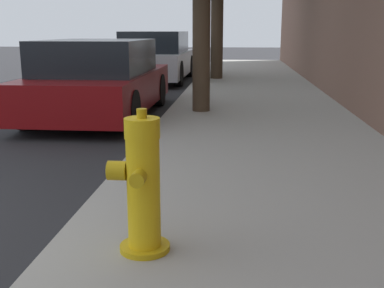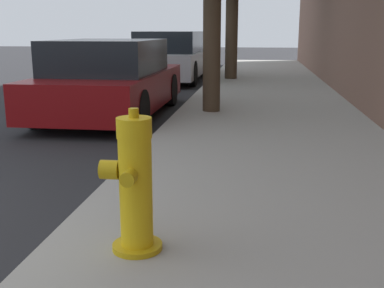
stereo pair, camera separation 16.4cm
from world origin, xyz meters
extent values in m
cylinder|color=#C39C11|center=(2.82, 0.27, 0.15)|extent=(0.31, 0.31, 0.04)
cylinder|color=yellow|center=(2.82, 0.27, 0.51)|extent=(0.20, 0.20, 0.68)
cylinder|color=yellow|center=(2.82, 0.27, 0.91)|extent=(0.21, 0.21, 0.12)
cylinder|color=#C39C11|center=(2.82, 0.27, 1.00)|extent=(0.06, 0.06, 0.06)
cylinder|color=#C39C11|center=(2.82, 0.12, 0.64)|extent=(0.09, 0.10, 0.09)
cylinder|color=#C39C11|center=(2.82, 0.41, 0.64)|extent=(0.09, 0.10, 0.09)
cylinder|color=#C39C11|center=(2.66, 0.27, 0.64)|extent=(0.11, 0.12, 0.12)
cube|color=maroon|center=(1.02, 5.65, 0.47)|extent=(1.75, 4.10, 0.59)
cube|color=black|center=(1.02, 5.49, 1.04)|extent=(1.61, 2.25, 0.55)
cylinder|color=black|center=(0.22, 6.92, 0.31)|extent=(0.20, 0.63, 0.63)
cylinder|color=black|center=(1.81, 6.92, 0.31)|extent=(0.20, 0.63, 0.63)
cylinder|color=black|center=(0.22, 4.38, 0.31)|extent=(0.20, 0.63, 0.63)
cylinder|color=black|center=(1.81, 4.38, 0.31)|extent=(0.20, 0.63, 0.63)
cube|color=#B7B7BC|center=(0.98, 11.69, 0.51)|extent=(1.79, 4.50, 0.66)
cube|color=black|center=(0.98, 11.51, 1.14)|extent=(1.65, 2.48, 0.59)
cylinder|color=black|center=(0.17, 13.09, 0.34)|extent=(0.20, 0.68, 0.68)
cylinder|color=black|center=(1.80, 13.09, 0.34)|extent=(0.20, 0.68, 0.68)
cylinder|color=black|center=(0.17, 10.30, 0.34)|extent=(0.20, 0.68, 0.68)
cylinder|color=black|center=(1.80, 10.30, 0.34)|extent=(0.20, 0.68, 0.68)
cylinder|color=#423323|center=(2.76, 5.60, 1.28)|extent=(0.29, 0.29, 2.28)
cylinder|color=#423323|center=(2.77, 11.26, 1.53)|extent=(0.34, 0.34, 2.79)
camera|label=1|loc=(3.37, -2.47, 1.47)|focal=45.00mm
camera|label=2|loc=(3.53, -2.45, 1.47)|focal=45.00mm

